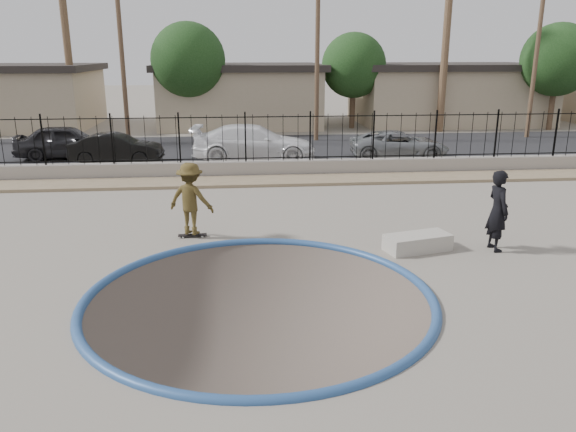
{
  "coord_description": "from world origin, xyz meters",
  "views": [
    {
      "loc": [
        -0.39,
        -11.21,
        4.72
      ],
      "look_at": [
        0.86,
        2.0,
        0.8
      ],
      "focal_mm": 35.0,
      "sensor_mm": 36.0,
      "label": 1
    }
  ],
  "objects_px": {
    "skateboard": "(193,235)",
    "car_b": "(116,148)",
    "videographer": "(498,211)",
    "car_a": "(67,142)",
    "skater": "(191,202)",
    "concrete_ledge": "(418,242)",
    "car_c": "(254,143)",
    "car_d": "(399,145)"
  },
  "relations": [
    {
      "from": "skater",
      "to": "concrete_ledge",
      "type": "bearing_deg",
      "value": -173.01
    },
    {
      "from": "skater",
      "to": "concrete_ledge",
      "type": "relative_size",
      "value": 1.18
    },
    {
      "from": "car_a",
      "to": "car_d",
      "type": "xyz_separation_m",
      "value": [
        14.93,
        -1.35,
        -0.14
      ]
    },
    {
      "from": "car_a",
      "to": "car_d",
      "type": "height_order",
      "value": "car_a"
    },
    {
      "from": "skateboard",
      "to": "car_b",
      "type": "distance_m",
      "value": 11.13
    },
    {
      "from": "videographer",
      "to": "car_b",
      "type": "distance_m",
      "value": 16.62
    },
    {
      "from": "skater",
      "to": "car_b",
      "type": "distance_m",
      "value": 11.12
    },
    {
      "from": "concrete_ledge",
      "to": "car_b",
      "type": "height_order",
      "value": "car_b"
    },
    {
      "from": "skater",
      "to": "car_c",
      "type": "bearing_deg",
      "value": -78.37
    },
    {
      "from": "skater",
      "to": "car_a",
      "type": "xyz_separation_m",
      "value": [
        -6.37,
        11.75,
        -0.15
      ]
    },
    {
      "from": "concrete_ledge",
      "to": "car_d",
      "type": "height_order",
      "value": "car_d"
    },
    {
      "from": "skater",
      "to": "car_b",
      "type": "xyz_separation_m",
      "value": [
        -3.93,
        10.4,
        -0.27
      ]
    },
    {
      "from": "skater",
      "to": "car_d",
      "type": "bearing_deg",
      "value": -106.9
    },
    {
      "from": "skateboard",
      "to": "concrete_ledge",
      "type": "bearing_deg",
      "value": -18.78
    },
    {
      "from": "videographer",
      "to": "car_c",
      "type": "bearing_deg",
      "value": 20.08
    },
    {
      "from": "skater",
      "to": "car_a",
      "type": "bearing_deg",
      "value": -38.97
    },
    {
      "from": "videographer",
      "to": "car_c",
      "type": "height_order",
      "value": "videographer"
    },
    {
      "from": "skater",
      "to": "concrete_ledge",
      "type": "height_order",
      "value": "skater"
    },
    {
      "from": "skateboard",
      "to": "car_d",
      "type": "xyz_separation_m",
      "value": [
        8.56,
        10.4,
        0.6
      ]
    },
    {
      "from": "car_d",
      "to": "skater",
      "type": "bearing_deg",
      "value": 144.49
    },
    {
      "from": "videographer",
      "to": "car_d",
      "type": "relative_size",
      "value": 0.45
    },
    {
      "from": "videographer",
      "to": "car_a",
      "type": "distance_m",
      "value": 19.3
    },
    {
      "from": "skater",
      "to": "car_d",
      "type": "height_order",
      "value": "skater"
    },
    {
      "from": "skater",
      "to": "videographer",
      "type": "relative_size",
      "value": 0.95
    },
    {
      "from": "skater",
      "to": "videographer",
      "type": "bearing_deg",
      "value": -170.17
    },
    {
      "from": "car_a",
      "to": "car_b",
      "type": "distance_m",
      "value": 2.8
    },
    {
      "from": "concrete_ledge",
      "to": "car_c",
      "type": "bearing_deg",
      "value": 106.64
    },
    {
      "from": "concrete_ledge",
      "to": "videographer",
      "type": "bearing_deg",
      "value": -4.04
    },
    {
      "from": "car_c",
      "to": "skater",
      "type": "bearing_deg",
      "value": 173.83
    },
    {
      "from": "car_b",
      "to": "car_c",
      "type": "height_order",
      "value": "car_c"
    },
    {
      "from": "car_b",
      "to": "car_c",
      "type": "relative_size",
      "value": 0.72
    },
    {
      "from": "car_a",
      "to": "car_c",
      "type": "height_order",
      "value": "car_c"
    },
    {
      "from": "car_d",
      "to": "car_b",
      "type": "bearing_deg",
      "value": 93.93
    },
    {
      "from": "skateboard",
      "to": "car_d",
      "type": "distance_m",
      "value": 13.48
    },
    {
      "from": "skateboard",
      "to": "skater",
      "type": "bearing_deg",
      "value": -79.19
    },
    {
      "from": "videographer",
      "to": "concrete_ledge",
      "type": "distance_m",
      "value": 2.06
    },
    {
      "from": "car_a",
      "to": "car_b",
      "type": "bearing_deg",
      "value": -124.84
    },
    {
      "from": "skater",
      "to": "skateboard",
      "type": "height_order",
      "value": "skater"
    },
    {
      "from": "concrete_ledge",
      "to": "car_a",
      "type": "xyz_separation_m",
      "value": [
        -11.95,
        13.3,
        0.59
      ]
    },
    {
      "from": "skater",
      "to": "car_b",
      "type": "relative_size",
      "value": 0.49
    },
    {
      "from": "videographer",
      "to": "car_c",
      "type": "distance_m",
      "value": 13.27
    },
    {
      "from": "car_b",
      "to": "car_c",
      "type": "distance_m",
      "value": 5.93
    }
  ]
}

